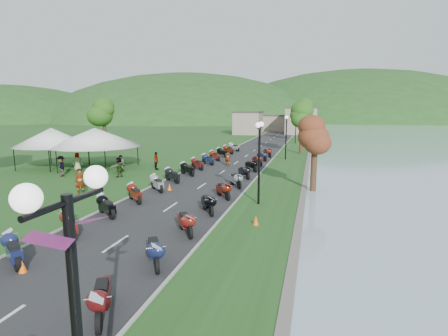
# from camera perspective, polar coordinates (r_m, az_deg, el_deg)

# --- Properties ---
(road) EXTENTS (7.00, 120.00, 0.02)m
(road) POSITION_cam_1_polar(r_m,az_deg,el_deg) (43.96, 3.70, 2.00)
(road) COLOR #28282A
(road) RESTS_ON ground
(hills_backdrop) EXTENTS (360.00, 120.00, 76.00)m
(hills_backdrop) POSITION_cam_1_polar(r_m,az_deg,el_deg) (203.05, 12.38, 7.75)
(hills_backdrop) COLOR #285621
(hills_backdrop) RESTS_ON ground
(far_building) EXTENTS (18.00, 16.00, 5.00)m
(far_building) POSITION_cam_1_polar(r_m,az_deg,el_deg) (88.45, 8.01, 7.37)
(far_building) COLOR gray
(far_building) RESTS_ON ground
(moto_row_left) EXTENTS (2.60, 48.90, 1.10)m
(moto_row_left) POSITION_cam_1_polar(r_m,az_deg,el_deg) (26.87, -9.63, -1.83)
(moto_row_left) COLOR #331411
(moto_row_left) RESTS_ON ground
(moto_row_right) EXTENTS (2.60, 43.93, 1.10)m
(moto_row_right) POSITION_cam_1_polar(r_m,az_deg,el_deg) (23.08, 0.01, -3.58)
(moto_row_right) COLOR #331411
(moto_row_right) RESTS_ON ground
(vendor_tent_main) EXTENTS (5.90, 5.90, 4.00)m
(vendor_tent_main) POSITION_cam_1_polar(r_m,az_deg,el_deg) (36.70, -20.21, 3.05)
(vendor_tent_main) COLOR white
(vendor_tent_main) RESTS_ON ground
(vendor_tent_side) EXTENTS (4.71, 4.71, 4.00)m
(vendor_tent_side) POSITION_cam_1_polar(r_m,az_deg,el_deg) (38.48, -26.20, 2.93)
(vendor_tent_side) COLOR white
(vendor_tent_side) RESTS_ON ground
(tree_lakeside) EXTENTS (2.25, 2.25, 6.26)m
(tree_lakeside) POSITION_cam_1_polar(r_m,az_deg,el_deg) (25.48, 14.58, 3.25)
(tree_lakeside) COLOR #2E661A
(tree_lakeside) RESTS_ON ground
(pedestrian_a) EXTENTS (0.82, 0.78, 1.81)m
(pedestrian_a) POSITION_cam_1_polar(r_m,az_deg,el_deg) (25.95, -22.28, -4.08)
(pedestrian_a) COLOR slate
(pedestrian_a) RESTS_ON ground
(pedestrian_b) EXTENTS (0.81, 0.56, 1.53)m
(pedestrian_b) POSITION_cam_1_polar(r_m,az_deg,el_deg) (34.69, -16.49, -0.44)
(pedestrian_b) COLOR slate
(pedestrian_b) RESTS_ON ground
(pedestrian_c) EXTENTS (1.20, 1.15, 1.82)m
(pedestrian_c) POSITION_cam_1_polar(r_m,az_deg,el_deg) (33.65, -24.94, -1.25)
(pedestrian_c) COLOR slate
(pedestrian_c) RESTS_ON ground
(traffic_cone_near) EXTENTS (0.30, 0.30, 0.47)m
(traffic_cone_near) POSITION_cam_1_polar(r_m,az_deg,el_deg) (14.89, -30.04, -13.76)
(traffic_cone_near) COLOR #F2590C
(traffic_cone_near) RESTS_ON ground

